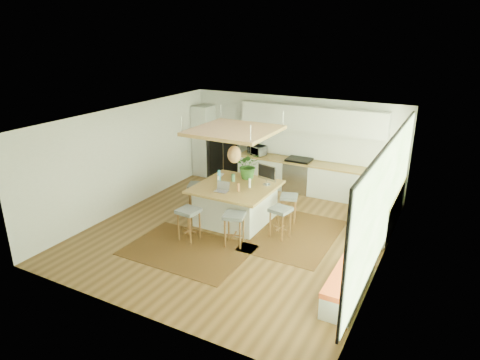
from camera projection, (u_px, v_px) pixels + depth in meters
The scene contains 36 objects.
floor at pixel (237, 231), 10.02m from camera, with size 7.00×7.00×0.00m, color #503417.
ceiling at pixel (237, 119), 9.11m from camera, with size 7.00×7.00×0.00m, color white.
wall_back at pixel (294, 143), 12.47m from camera, with size 6.50×6.50×0.00m, color silver.
wall_front at pixel (131, 243), 6.66m from camera, with size 6.50×6.50×0.00m, color silver.
wall_left at pixel (128, 158), 11.01m from camera, with size 7.00×7.00×0.00m, color silver.
wall_right at pixel (386, 204), 8.12m from camera, with size 7.00×7.00×0.00m, color silver.
window_wall at pixel (385, 201), 8.12m from camera, with size 0.10×6.20×2.60m, color black, non-canonical shape.
pantry at pixel (204, 141), 13.59m from camera, with size 0.55×0.60×2.25m, color beige.
back_counter_base at pixel (306, 178), 12.27m from camera, with size 4.20×0.60×0.88m, color beige.
back_counter_top at pixel (307, 163), 12.11m from camera, with size 4.24×0.64×0.05m, color olive.
backsplash at pixel (312, 145), 12.21m from camera, with size 4.20×0.02×0.80m, color white.
upper_cabinets at pixel (311, 119), 11.81m from camera, with size 4.20×0.34×0.70m, color beige.
range at pixel (298, 175), 12.36m from camera, with size 0.76×0.62×1.00m, color #A5A5AA, non-canonical shape.
right_counter_base at pixel (383, 208), 10.23m from camera, with size 0.60×2.50×0.88m, color beige.
right_counter_top at pixel (385, 190), 10.08m from camera, with size 0.64×2.54×0.05m, color olive.
window_bench at pixel (349, 280), 7.63m from camera, with size 0.52×2.00×0.50m, color beige, non-canonical shape.
ceiling_panel at pixel (234, 142), 9.80m from camera, with size 1.86×1.86×0.80m, color olive, non-canonical shape.
rug_near at pixel (187, 250), 9.17m from camera, with size 2.60×1.80×0.01m, color black.
rug_right at pixel (295, 235), 9.84m from camera, with size 1.80×2.60×0.01m, color black.
fridge at pixel (225, 150), 13.32m from camera, with size 0.86×0.68×1.73m, color black, non-canonical shape.
island at pixel (236, 203), 10.43m from camera, with size 1.85×1.85×0.93m, color olive, non-canonical shape.
stool_near_left at pixel (189, 225), 9.52m from camera, with size 0.44×0.44×0.75m, color #51565A, non-canonical shape.
stool_near_right at pixel (234, 230), 9.29m from camera, with size 0.44×0.44×0.75m, color #51565A, non-canonical shape.
stool_right_front at pixel (280, 223), 9.63m from camera, with size 0.43×0.43×0.73m, color #51565A, non-canonical shape.
stool_right_back at pixel (289, 208), 10.45m from camera, with size 0.41×0.41×0.69m, color #51565A, non-canonical shape.
stool_left_side at pixel (198, 199), 11.01m from camera, with size 0.45×0.45×0.76m, color #51565A, non-canonical shape.
laptop at pixel (221, 187), 9.85m from camera, with size 0.32×0.34×0.24m, color #A5A5AA, non-canonical shape.
monitor at pixel (267, 175), 10.24m from camera, with size 0.56×0.20×0.52m, color #A5A5AA, non-canonical shape.
microwave at pixel (257, 149), 12.76m from camera, with size 0.52×0.29×0.35m, color #A5A5AA.
island_plant at pixel (249, 168), 10.69m from camera, with size 0.62×0.69×0.54m, color #1E4C19.
island_bowl at pixel (220, 175), 10.96m from camera, with size 0.19×0.19×0.05m, color white.
island_bottle_0 at pixel (218, 177), 10.57m from camera, with size 0.07×0.07×0.19m, color #3AAEE9.
island_bottle_1 at pixel (218, 181), 10.29m from camera, with size 0.07×0.07×0.19m, color white.
island_bottle_2 at pixel (239, 188), 9.88m from camera, with size 0.07×0.07×0.19m, color #AA6B38.
island_bottle_3 at pixel (250, 184), 10.13m from camera, with size 0.07×0.07×0.19m, color white.
island_bottle_4 at pixel (234, 178), 10.54m from camera, with size 0.07×0.07×0.19m, color #558E5E.
Camera 1 is at (4.31, -7.93, 4.53)m, focal length 31.71 mm.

